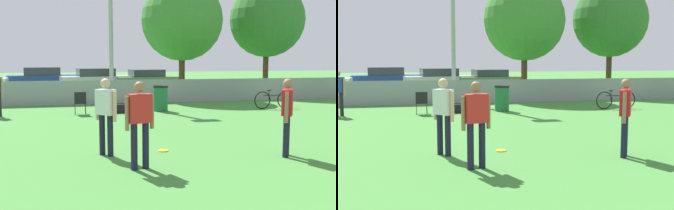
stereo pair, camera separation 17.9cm
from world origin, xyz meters
The scene contains 14 objects.
fence_backline centered at (0.00, 18.00, 0.55)m, with size 25.18×0.07×1.21m.
tree_near_pole centered at (2.25, 20.05, 4.07)m, with size 4.26×4.26×6.21m.
tree_far_right centered at (7.72, 21.44, 4.29)m, with size 4.31×4.31×6.46m.
player_defender_red centered at (-2.22, 6.42, 0.99)m, with size 0.58×0.33×1.69m.
player_thrower_red centered at (1.05, 6.76, 0.99)m, with size 0.42×0.52×1.69m.
player_receiver_white centered at (-2.76, 7.71, 0.99)m, with size 0.46×0.48×1.69m.
frisbee_disc centered at (-1.46, 7.85, 0.01)m, with size 0.25×0.25×0.03m.
folding_chair_sideline centered at (-3.15, 14.59, 0.50)m, with size 0.44×0.44×0.86m.
bicycle_sideline centered at (4.80, 14.64, 0.38)m, with size 1.81×0.44×0.79m.
trash_bin centered at (0.01, 14.96, 0.52)m, with size 0.60×0.60×1.02m.
gear_bag_sideline centered at (-1.74, 14.81, 0.17)m, with size 0.76×0.42×0.37m.
parked_car_blue centered at (-5.38, 28.95, 0.70)m, with size 4.73×2.17×1.46m.
parked_car_silver centered at (-1.83, 26.95, 0.70)m, with size 4.74×2.42×1.41m.
parked_car_olive centered at (1.55, 26.64, 0.65)m, with size 4.37×2.31×1.33m.
Camera 1 is at (-3.50, -1.41, 2.14)m, focal length 45.00 mm.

